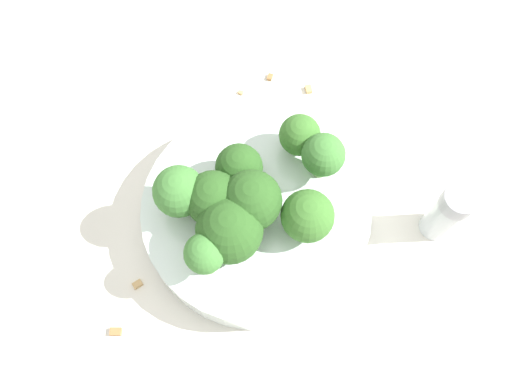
% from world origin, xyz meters
% --- Properties ---
extents(ground_plane, '(3.00, 3.00, 0.00)m').
position_xyz_m(ground_plane, '(0.00, 0.00, 0.00)').
color(ground_plane, silver).
extents(bowl, '(0.21, 0.21, 0.04)m').
position_xyz_m(bowl, '(0.00, 0.00, 0.02)').
color(bowl, silver).
rests_on(bowl, ground_plane).
extents(broccoli_floret_0, '(0.06, 0.06, 0.06)m').
position_xyz_m(broccoli_floret_0, '(0.02, -0.04, 0.07)').
color(broccoli_floret_0, '#8EB770').
rests_on(broccoli_floret_0, bowl).
extents(broccoli_floret_1, '(0.04, 0.04, 0.06)m').
position_xyz_m(broccoli_floret_1, '(-0.03, -0.06, 0.07)').
color(broccoli_floret_1, '#84AD66').
rests_on(broccoli_floret_1, bowl).
extents(broccoli_floret_2, '(0.04, 0.04, 0.05)m').
position_xyz_m(broccoli_floret_2, '(-0.03, 0.06, 0.07)').
color(broccoli_floret_2, '#7A9E5B').
rests_on(broccoli_floret_2, bowl).
extents(broccoli_floret_3, '(0.05, 0.05, 0.06)m').
position_xyz_m(broccoli_floret_3, '(0.01, -0.01, 0.07)').
color(broccoli_floret_3, '#84AD66').
rests_on(broccoli_floret_3, bowl).
extents(broccoli_floret_4, '(0.05, 0.05, 0.05)m').
position_xyz_m(broccoli_floret_4, '(0.04, 0.03, 0.07)').
color(broccoli_floret_4, '#7A9E5B').
rests_on(broccoli_floret_4, bowl).
extents(broccoli_floret_5, '(0.04, 0.04, 0.05)m').
position_xyz_m(broccoli_floret_5, '(-0.03, 0.00, 0.06)').
color(broccoli_floret_5, '#8EB770').
rests_on(broccoli_floret_5, bowl).
extents(broccoli_floret_6, '(0.03, 0.03, 0.05)m').
position_xyz_m(broccoli_floret_6, '(0.03, -0.06, 0.07)').
color(broccoli_floret_6, '#8EB770').
rests_on(broccoli_floret_6, bowl).
extents(broccoli_floret_7, '(0.04, 0.04, 0.05)m').
position_xyz_m(broccoli_floret_7, '(0.00, 0.07, 0.07)').
color(broccoli_floret_7, '#7A9E5B').
rests_on(broccoli_floret_7, bowl).
extents(broccoli_floret_8, '(0.05, 0.05, 0.06)m').
position_xyz_m(broccoli_floret_8, '(-0.01, -0.03, 0.07)').
color(broccoli_floret_8, '#84AD66').
rests_on(broccoli_floret_8, bowl).
extents(pepper_shaker, '(0.03, 0.03, 0.07)m').
position_xyz_m(pepper_shaker, '(0.09, 0.15, 0.04)').
color(pepper_shaker, '#B2B7BC').
rests_on(pepper_shaker, ground_plane).
extents(almond_crumb_0, '(0.01, 0.01, 0.01)m').
position_xyz_m(almond_crumb_0, '(-0.10, 0.13, 0.00)').
color(almond_crumb_0, tan).
rests_on(almond_crumb_0, ground_plane).
extents(almond_crumb_1, '(0.01, 0.01, 0.01)m').
position_xyz_m(almond_crumb_1, '(-0.14, 0.06, 0.00)').
color(almond_crumb_1, tan).
rests_on(almond_crumb_1, ground_plane).
extents(almond_crumb_2, '(0.01, 0.01, 0.01)m').
position_xyz_m(almond_crumb_2, '(0.03, -0.16, 0.00)').
color(almond_crumb_2, olive).
rests_on(almond_crumb_2, ground_plane).
extents(almond_crumb_3, '(0.01, 0.01, 0.01)m').
position_xyz_m(almond_crumb_3, '(0.00, -0.13, 0.00)').
color(almond_crumb_3, tan).
rests_on(almond_crumb_3, ground_plane).
extents(almond_crumb_4, '(0.01, 0.01, 0.01)m').
position_xyz_m(almond_crumb_4, '(-0.14, 0.10, 0.00)').
color(almond_crumb_4, olive).
rests_on(almond_crumb_4, ground_plane).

